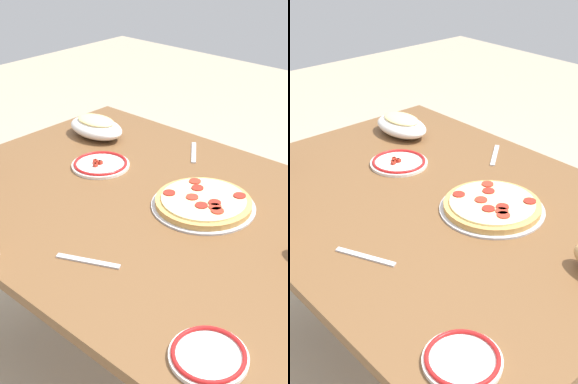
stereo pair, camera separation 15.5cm
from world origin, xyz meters
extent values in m
plane|color=tan|center=(0.00, 0.00, 0.00)|extent=(8.00, 8.00, 0.00)
cube|color=brown|center=(0.00, 0.00, 0.73)|extent=(1.37, 1.03, 0.03)
cylinder|color=#33302D|center=(0.62, -0.45, 0.36)|extent=(0.07, 0.07, 0.72)
cylinder|color=#B7B7BC|center=(-0.16, -0.09, 0.75)|extent=(0.31, 0.31, 0.01)
cylinder|color=tan|center=(-0.16, -0.09, 0.76)|extent=(0.29, 0.29, 0.02)
cylinder|color=beige|center=(-0.16, -0.09, 0.77)|extent=(0.25, 0.25, 0.01)
cylinder|color=#B22D1E|center=(-0.07, -0.16, 0.78)|extent=(0.04, 0.04, 0.00)
cylinder|color=maroon|center=(-0.20, -0.09, 0.78)|extent=(0.04, 0.04, 0.00)
cylinder|color=#B22D1E|center=(-0.13, -0.07, 0.78)|extent=(0.04, 0.04, 0.00)
cylinder|color=maroon|center=(-0.18, -0.05, 0.78)|extent=(0.04, 0.04, 0.00)
cylinder|color=maroon|center=(-0.11, -0.13, 0.78)|extent=(0.04, 0.04, 0.00)
cylinder|color=#B22D1E|center=(-0.23, -0.06, 0.78)|extent=(0.04, 0.04, 0.00)
cylinder|color=maroon|center=(-0.06, -0.04, 0.78)|extent=(0.04, 0.04, 0.00)
cylinder|color=maroon|center=(-0.23, -0.17, 0.78)|extent=(0.04, 0.04, 0.00)
cylinder|color=#B22D1E|center=(-0.21, -0.07, 0.78)|extent=(0.04, 0.04, 0.00)
ellipsoid|color=white|center=(0.47, -0.25, 0.78)|extent=(0.24, 0.15, 0.07)
ellipsoid|color=#AD2819|center=(0.47, -0.25, 0.79)|extent=(0.20, 0.12, 0.03)
ellipsoid|color=#EFD684|center=(0.47, -0.25, 0.81)|extent=(0.17, 0.11, 0.02)
cylinder|color=white|center=(-0.51, 0.38, 0.75)|extent=(0.16, 0.16, 0.01)
torus|color=red|center=(-0.51, 0.38, 0.76)|extent=(0.15, 0.15, 0.01)
cylinder|color=white|center=(0.27, -0.07, 0.75)|extent=(0.20, 0.20, 0.01)
torus|color=red|center=(0.27, -0.07, 0.76)|extent=(0.19, 0.19, 0.01)
cube|color=#AD2819|center=(0.27, -0.07, 0.76)|extent=(0.01, 0.01, 0.01)
cube|color=#AD2819|center=(0.27, -0.05, 0.76)|extent=(0.01, 0.01, 0.01)
cube|color=#AD2819|center=(0.27, -0.07, 0.76)|extent=(0.01, 0.01, 0.01)
cube|color=#AD2819|center=(0.27, -0.05, 0.76)|extent=(0.01, 0.01, 0.01)
cube|color=#AD2819|center=(0.28, -0.06, 0.76)|extent=(0.01, 0.01, 0.01)
cube|color=#AD2819|center=(0.29, -0.07, 0.76)|extent=(0.01, 0.01, 0.01)
cube|color=#B7B7BC|center=(0.10, -0.38, 0.75)|extent=(0.11, 0.15, 0.00)
cube|color=#B7B7BC|center=(-0.10, 0.32, 0.75)|extent=(0.16, 0.09, 0.00)
camera|label=1|loc=(-0.90, 1.00, 1.54)|focal=48.04mm
camera|label=2|loc=(-1.01, 0.89, 1.54)|focal=48.04mm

